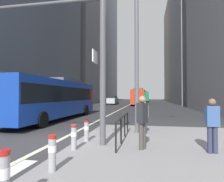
{
  "coord_description": "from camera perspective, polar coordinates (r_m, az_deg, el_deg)",
  "views": [
    {
      "loc": [
        3.78,
        -7.67,
        1.94
      ],
      "look_at": [
        -3.82,
        33.75,
        2.96
      ],
      "focal_mm": 30.93,
      "sensor_mm": 36.0,
      "label": 1
    }
  ],
  "objects": [
    {
      "name": "pedestrian_waiting",
      "position": [
        6.86,
        27.51,
        -8.33
      ],
      "size": [
        0.4,
        0.27,
        1.7
      ],
      "color": "#2D334C",
      "rests_on": "median_island"
    },
    {
      "name": "office_tower_left_far",
      "position": [
        84.7,
        -3.73,
        15.72
      ],
      "size": [
        11.15,
        25.64,
        53.7
      ],
      "primitive_type": "cube",
      "color": "slate",
      "rests_on": "ground"
    },
    {
      "name": "city_bus_blue_oncoming",
      "position": [
        16.22,
        -16.33,
        -1.7
      ],
      "size": [
        2.92,
        12.01,
        3.4
      ],
      "color": "#14389E",
      "rests_on": "ground"
    },
    {
      "name": "office_tower_left_mid",
      "position": [
        56.42,
        -10.93,
        14.65
      ],
      "size": [
        12.93,
        20.03,
        35.0
      ],
      "primitive_type": "cube",
      "color": "gray",
      "rests_on": "ground"
    },
    {
      "name": "pedestrian_railing",
      "position": [
        7.94,
        3.26,
        -9.24
      ],
      "size": [
        0.06,
        3.68,
        0.98
      ],
      "color": "black",
      "rests_on": "median_island"
    },
    {
      "name": "pedestrian_walking",
      "position": [
        9.31,
        9.38,
        -7.16
      ],
      "size": [
        0.45,
        0.38,
        1.56
      ],
      "color": "#2D334C",
      "rests_on": "median_island"
    },
    {
      "name": "traffic_signal_gantry",
      "position": [
        8.1,
        -17.77,
        14.26
      ],
      "size": [
        6.26,
        0.65,
        6.0
      ],
      "color": "#515156",
      "rests_on": "median_island"
    },
    {
      "name": "ground_plane",
      "position": [
        28.0,
        2.62,
        -5.36
      ],
      "size": [
        160.0,
        160.0,
        0.0
      ],
      "primitive_type": "plane",
      "color": "#303033"
    },
    {
      "name": "office_tower_right_far",
      "position": [
        76.97,
        20.41,
        10.82
      ],
      "size": [
        11.88,
        24.25,
        36.18
      ],
      "primitive_type": "cube",
      "color": "gray",
      "rests_on": "ground"
    },
    {
      "name": "car_oncoming_mid",
      "position": [
        41.97,
        0.21,
        -2.68
      ],
      "size": [
        2.16,
        4.31,
        1.94
      ],
      "color": "silver",
      "rests_on": "ground"
    },
    {
      "name": "median_island",
      "position": [
        7.14,
        25.03,
        -16.42
      ],
      "size": [
        9.0,
        10.0,
        0.15
      ],
      "primitive_type": "cube",
      "color": "gray",
      "rests_on": "ground"
    },
    {
      "name": "city_bus_red_receding",
      "position": [
        40.52,
        7.93,
        -1.52
      ],
      "size": [
        2.77,
        11.65,
        3.4
      ],
      "color": "red",
      "rests_on": "ground"
    },
    {
      "name": "lane_centre_line",
      "position": [
        37.91,
        4.67,
        -4.3
      ],
      "size": [
        0.2,
        80.0,
        0.01
      ],
      "primitive_type": "cube",
      "color": "beige",
      "rests_on": "ground"
    },
    {
      "name": "pedestrian_far",
      "position": [
        6.61,
        8.95,
        -8.26
      ],
      "size": [
        0.39,
        0.45,
        1.79
      ],
      "color": "#423D38",
      "rests_on": "median_island"
    },
    {
      "name": "bollard_front",
      "position": [
        3.69,
        -29.43,
        -21.31
      ],
      "size": [
        0.2,
        0.2,
        0.95
      ],
      "color": "#99999E",
      "rests_on": "median_island"
    },
    {
      "name": "bollard_right",
      "position": [
        6.67,
        -11.22,
        -12.87
      ],
      "size": [
        0.2,
        0.2,
        0.83
      ],
      "color": "#99999E",
      "rests_on": "median_island"
    },
    {
      "name": "car_receding_near",
      "position": [
        51.44,
        8.57,
        -2.43
      ],
      "size": [
        2.09,
        4.17,
        1.94
      ],
      "color": "#232838",
      "rests_on": "ground"
    },
    {
      "name": "city_bus_red_distant",
      "position": [
        61.91,
        9.6,
        -1.46
      ],
      "size": [
        2.73,
        11.58,
        3.4
      ],
      "color": "#198456",
      "rests_on": "ground"
    },
    {
      "name": "street_lamp_post",
      "position": [
        10.06,
        7.28,
        18.02
      ],
      "size": [
        5.5,
        0.32,
        8.0
      ],
      "color": "#56565B",
      "rests_on": "median_island"
    },
    {
      "name": "bollard_left",
      "position": [
        4.99,
        -17.26,
        -16.6
      ],
      "size": [
        0.2,
        0.2,
        0.86
      ],
      "color": "#99999E",
      "rests_on": "median_island"
    },
    {
      "name": "bollard_back",
      "position": [
        7.79,
        -7.56,
        -11.19
      ],
      "size": [
        0.2,
        0.2,
        0.83
      ],
      "color": "#99999E",
      "rests_on": "median_island"
    },
    {
      "name": "office_tower_right_mid",
      "position": [
        53.76,
        25.57,
        21.06
      ],
      "size": [
        13.86,
        21.13,
        44.69
      ],
      "primitive_type": "cube",
      "color": "gray",
      "rests_on": "ground"
    }
  ]
}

